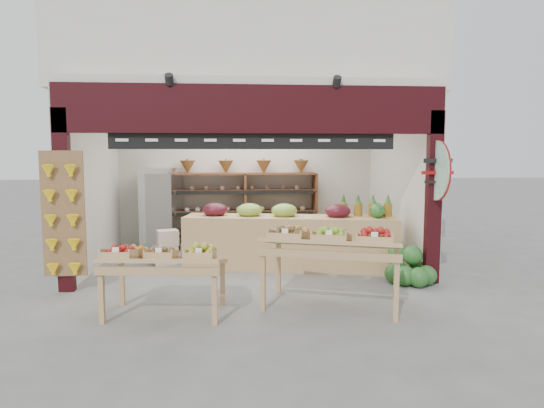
{
  "coord_description": "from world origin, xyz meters",
  "views": [
    {
      "loc": [
        -0.34,
        -8.21,
        2.01
      ],
      "look_at": [
        0.33,
        -0.2,
        1.17
      ],
      "focal_mm": 32.0,
      "sensor_mm": 36.0,
      "label": 1
    }
  ],
  "objects_px": {
    "cardboard_stack": "(179,250)",
    "display_table_left": "(158,258)",
    "display_table_right": "(332,240)",
    "mid_counter": "(289,240)",
    "watermelon_pile": "(409,269)",
    "back_shelving": "(245,196)",
    "refrigerator": "(161,210)"
  },
  "relations": [
    {
      "from": "cardboard_stack",
      "to": "display_table_left",
      "type": "bearing_deg",
      "value": -88.83
    },
    {
      "from": "display_table_left",
      "to": "display_table_right",
      "type": "bearing_deg",
      "value": 3.26
    },
    {
      "from": "cardboard_stack",
      "to": "display_table_right",
      "type": "distance_m",
      "value": 3.64
    },
    {
      "from": "mid_counter",
      "to": "display_table_right",
      "type": "xyz_separation_m",
      "value": [
        0.31,
        -2.11,
        0.38
      ]
    },
    {
      "from": "display_table_right",
      "to": "watermelon_pile",
      "type": "xyz_separation_m",
      "value": [
        1.42,
        0.99,
        -0.66
      ]
    },
    {
      "from": "cardboard_stack",
      "to": "back_shelving",
      "type": "bearing_deg",
      "value": 44.54
    },
    {
      "from": "refrigerator",
      "to": "display_table_right",
      "type": "bearing_deg",
      "value": -36.95
    },
    {
      "from": "back_shelving",
      "to": "cardboard_stack",
      "type": "distance_m",
      "value": 1.99
    },
    {
      "from": "watermelon_pile",
      "to": "cardboard_stack",
      "type": "bearing_deg",
      "value": 154.75
    },
    {
      "from": "refrigerator",
      "to": "cardboard_stack",
      "type": "xyz_separation_m",
      "value": [
        0.47,
        -1.16,
        -0.63
      ]
    },
    {
      "from": "back_shelving",
      "to": "cardboard_stack",
      "type": "relative_size",
      "value": 2.98
    },
    {
      "from": "refrigerator",
      "to": "display_table_right",
      "type": "relative_size",
      "value": 0.86
    },
    {
      "from": "back_shelving",
      "to": "cardboard_stack",
      "type": "bearing_deg",
      "value": -135.46
    },
    {
      "from": "refrigerator",
      "to": "display_table_left",
      "type": "relative_size",
      "value": 1.11
    },
    {
      "from": "display_table_right",
      "to": "mid_counter",
      "type": "bearing_deg",
      "value": 98.38
    },
    {
      "from": "display_table_right",
      "to": "display_table_left",
      "type": "bearing_deg",
      "value": -176.74
    },
    {
      "from": "mid_counter",
      "to": "display_table_left",
      "type": "xyz_separation_m",
      "value": [
        -1.93,
        -2.24,
        0.21
      ]
    },
    {
      "from": "cardboard_stack",
      "to": "watermelon_pile",
      "type": "bearing_deg",
      "value": -25.25
    },
    {
      "from": "cardboard_stack",
      "to": "display_table_right",
      "type": "relative_size",
      "value": 0.51
    },
    {
      "from": "back_shelving",
      "to": "refrigerator",
      "type": "bearing_deg",
      "value": -177.19
    },
    {
      "from": "back_shelving",
      "to": "display_table_left",
      "type": "relative_size",
      "value": 1.95
    },
    {
      "from": "display_table_left",
      "to": "watermelon_pile",
      "type": "bearing_deg",
      "value": 16.96
    },
    {
      "from": "refrigerator",
      "to": "mid_counter",
      "type": "bearing_deg",
      "value": -18.41
    },
    {
      "from": "mid_counter",
      "to": "cardboard_stack",
      "type": "bearing_deg",
      "value": 162.38
    },
    {
      "from": "back_shelving",
      "to": "mid_counter",
      "type": "distance_m",
      "value": 2.1
    },
    {
      "from": "back_shelving",
      "to": "cardboard_stack",
      "type": "height_order",
      "value": "back_shelving"
    },
    {
      "from": "cardboard_stack",
      "to": "display_table_left",
      "type": "height_order",
      "value": "display_table_left"
    },
    {
      "from": "back_shelving",
      "to": "refrigerator",
      "type": "xyz_separation_m",
      "value": [
        -1.74,
        -0.09,
        -0.26
      ]
    },
    {
      "from": "display_table_right",
      "to": "watermelon_pile",
      "type": "relative_size",
      "value": 2.57
    },
    {
      "from": "back_shelving",
      "to": "watermelon_pile",
      "type": "distance_m",
      "value": 3.98
    },
    {
      "from": "mid_counter",
      "to": "display_table_right",
      "type": "distance_m",
      "value": 2.17
    },
    {
      "from": "display_table_left",
      "to": "watermelon_pile",
      "type": "height_order",
      "value": "display_table_left"
    }
  ]
}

